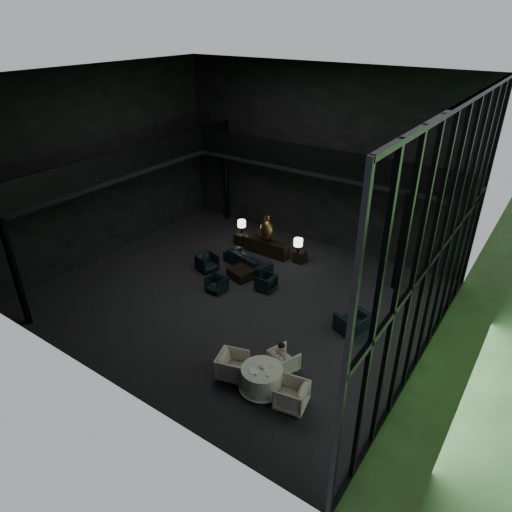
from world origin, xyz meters
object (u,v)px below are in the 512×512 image
Objects in this scene: table_lamp_left at (242,224)px; lounge_armchair_east at (266,282)px; dining_chair_west at (232,363)px; dining_chair_north at (284,359)px; console at (267,247)px; child at (281,352)px; lounge_armchair_south at (217,284)px; window_armchair at (353,320)px; side_table_right at (300,256)px; lounge_armchair_west at (207,262)px; table_lamp_right at (298,243)px; side_table_left at (241,239)px; bronze_urn at (267,230)px; sofa at (248,257)px; dining_table at (262,380)px; coffee_table at (242,273)px; dining_chair_east at (291,393)px.

lounge_armchair_east is (3.24, -2.81, -0.65)m from table_lamp_left.
dining_chair_north is at bearing -61.32° from dining_chair_west.
dining_chair_north is at bearing -52.39° from console.
child reaches higher than dining_chair_north.
lounge_armchair_south is at bearing -88.07° from console.
table_lamp_left is 7.93m from window_armchair.
child is at bearing -64.61° from side_table_right.
child is at bearing 103.09° from dining_chair_north.
table_lamp_left reaches higher than lounge_armchair_east.
lounge_armchair_west is at bearing 145.35° from lounge_armchair_south.
table_lamp_right is 7.48m from dining_chair_west.
window_armchair reaches higher than lounge_armchair_south.
table_lamp_right is at bearing -2.45° from side_table_left.
bronze_urn is 8.07m from dining_chair_west.
dining_table is (4.59, -5.67, -0.16)m from sofa.
coffee_table is (-5.26, 0.72, -0.25)m from window_armchair.
dining_table is 1.41× the size of dining_chair_west.
child reaches higher than dining_table.
dining_chair_east is at bearing -107.34° from dining_chair_west.
sofa is 2.55× the size of dining_chair_west.
side_table_left is at bearing -24.93° from dining_chair_north.
lounge_armchair_east is at bearing -89.15° from side_table_right.
table_lamp_left is 0.61× the size of window_armchair.
coffee_table is at bearing 85.14° from lounge_armchair_south.
lounge_armchair_west reaches higher than console.
bronze_urn is 8.53m from dining_table.
dining_chair_west reaches higher than dining_table.
console reaches higher than lounge_armchair_east.
dining_chair_west is 1.50m from child.
window_armchair is 1.12× the size of coffee_table.
coffee_table is (1.92, -2.60, -0.78)m from table_lamp_left.
dining_chair_east is at bearing -60.93° from table_lamp_right.
bronze_urn is at bearing 97.71° from coffee_table.
bronze_urn reaches higher than window_armchair.
lounge_armchair_east is 0.68× the size of dining_chair_west.
sofa is (-1.62, -1.47, -0.52)m from table_lamp_right.
window_armchair is (3.98, -3.27, 0.18)m from side_table_right.
dining_chair_west is (5.15, -7.34, 0.22)m from side_table_left.
sofa is 3.15× the size of lounge_armchair_west.
lounge_armchair_west is (-1.24, -1.22, -0.09)m from sofa.
window_armchair is 4.19m from dining_table.
dining_chair_north is at bearing -44.79° from side_table_left.
table_lamp_right is at bearing -43.42° from dining_chair_north.
sofa is at bearing 110.81° from coffee_table.
lounge_armchair_west is (-1.26, -2.70, -0.82)m from bronze_urn.
child reaches higher than dining_chair_east.
lounge_armchair_east reaches higher than lounge_armchair_south.
side_table_right is (1.60, 0.23, -0.07)m from console.
bronze_urn is 0.49× the size of sofa.
table_lamp_left reaches higher than sofa.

